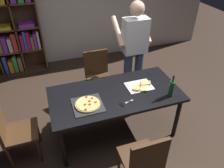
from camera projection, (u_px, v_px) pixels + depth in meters
ground_plane at (115, 131)px, 3.38m from camera, size 12.00×12.00×0.00m
dining_table at (115, 97)px, 2.99m from camera, size 1.78×0.88×0.75m
chair_near_camera at (143, 159)px, 2.37m from camera, size 0.42×0.42×0.90m
chair_far_side at (98, 73)px, 3.80m from camera, size 0.42×0.42×0.90m
chair_left_end at (12, 129)px, 2.72m from camera, size 0.42×0.42×0.90m
bookshelf at (6, 31)px, 4.30m from camera, size 1.40×0.35×1.95m
person_serving_pizza at (134, 49)px, 3.49m from camera, size 0.55×0.54×1.75m
pepperoni_pizza_on_tray at (88, 104)px, 2.73m from camera, size 0.38×0.38×0.04m
pizza_slices_on_towel at (140, 86)px, 3.06m from camera, size 0.38×0.30×0.03m
wine_bottle at (171, 88)px, 2.84m from camera, size 0.07×0.07×0.32m
kitchen_scissors at (125, 103)px, 2.76m from camera, size 0.20×0.10×0.01m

